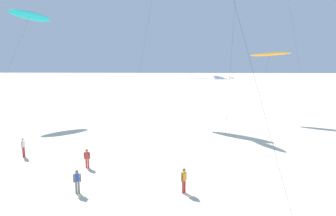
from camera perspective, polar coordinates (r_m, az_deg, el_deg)
flying_kite_5 at (r=38.54m, az=7.04°, el=5.83°), size 7.08×11.16×6.93m
flying_kite_6 at (r=46.06m, az=18.37°, el=9.40°), size 5.93×5.37×9.58m
flying_kite_7 at (r=50.60m, az=-24.20°, el=15.30°), size 5.68×11.46×15.76m
person_foreground_walker at (r=30.76m, az=-25.20°, el=-6.47°), size 0.24×0.51×1.76m
person_near_left at (r=26.16m, az=-14.73°, el=-8.86°), size 0.51×0.21×1.59m
person_near_right at (r=21.82m, az=-16.44°, el=-12.76°), size 0.50×0.27×1.62m
person_mid_field at (r=21.03m, az=2.95°, el=-13.06°), size 0.38×0.40×1.73m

